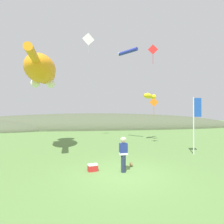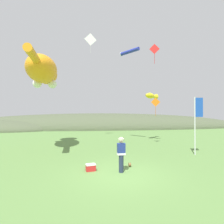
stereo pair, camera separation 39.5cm
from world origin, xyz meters
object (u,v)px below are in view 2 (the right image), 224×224
kite_giant_cat (43,71)px  kite_fish_windsock (151,96)px  kite_diamond_white (90,40)px  festival_attendant (121,154)px  kite_spool (130,165)px  festival_banner_pole (197,117)px  kite_diamond_orange (156,102)px  picnic_cooler (91,167)px  kite_diamond_red (154,49)px  kite_tube_streamer (129,52)px

kite_giant_cat → kite_fish_windsock: (10.53, 3.40, -1.63)m
kite_fish_windsock → kite_diamond_white: (-6.68, 1.74, 6.66)m
festival_attendant → kite_spool: size_ratio=7.75×
kite_fish_windsock → festival_banner_pole: bearing=-79.9°
kite_diamond_orange → festival_banner_pole: bearing=-70.2°
kite_diamond_white → kite_diamond_orange: bearing=-33.1°
picnic_cooler → kite_fish_windsock: 12.34m
kite_spool → kite_diamond_red: bearing=59.1°
kite_tube_streamer → kite_diamond_red: bearing=-49.4°
kite_tube_streamer → kite_spool: bearing=-101.4°
festival_banner_pole → kite_diamond_orange: bearing=109.8°
kite_giant_cat → festival_banner_pole: bearing=-15.5°
kite_spool → kite_diamond_white: kite_diamond_white is taller
festival_attendant → picnic_cooler: festival_attendant is taller
picnic_cooler → kite_tube_streamer: (3.81, 8.66, 9.27)m
picnic_cooler → festival_banner_pole: bearing=20.0°
kite_spool → kite_diamond_white: (-2.44, 10.67, 11.48)m
picnic_cooler → kite_diamond_orange: bearing=49.4°
festival_attendant → kite_spool: festival_attendant is taller
kite_spool → festival_banner_pole: 6.45m
festival_banner_pole → kite_diamond_orange: kite_diamond_orange is taller
festival_attendant → kite_fish_windsock: kite_fish_windsock is taller
kite_tube_streamer → kite_diamond_white: kite_diamond_white is taller
festival_banner_pole → kite_diamond_orange: size_ratio=2.36×
festival_banner_pole → kite_diamond_red: size_ratio=2.27×
festival_attendant → kite_diamond_red: kite_diamond_red is taller
festival_attendant → festival_banner_pole: bearing=27.5°
picnic_cooler → kite_tube_streamer: size_ratio=0.27×
festival_banner_pole → kite_tube_streamer: size_ratio=2.01×
picnic_cooler → kite_fish_windsock: size_ratio=0.28×
kite_diamond_red → kite_diamond_white: bearing=141.7°
festival_attendant → kite_diamond_orange: size_ratio=1.00×
kite_diamond_red → festival_attendant: bearing=-121.5°
kite_diamond_white → festival_banner_pole: bearing=-46.9°
kite_spool → festival_attendant: bearing=-125.6°
festival_attendant → festival_banner_pole: (6.04, 3.14, 1.80)m
festival_banner_pole → kite_fish_windsock: kite_fish_windsock is taller
kite_diamond_orange → kite_fish_windsock: bearing=81.3°
kite_tube_streamer → kite_fish_windsock: bearing=16.3°
kite_giant_cat → kite_diamond_white: bearing=53.1°
kite_fish_windsock → kite_diamond_orange: bearing=-98.7°
festival_attendant → kite_fish_windsock: 11.63m
picnic_cooler → kite_giant_cat: size_ratio=0.07×
festival_attendant → kite_diamond_orange: kite_diamond_orange is taller
kite_tube_streamer → picnic_cooler: bearing=-113.8°
festival_attendant → festival_banner_pole: festival_banner_pole is taller
kite_giant_cat → kite_diamond_white: size_ratio=3.54×
festival_attendant → kite_diamond_white: bearing=99.0°
kite_diamond_red → kite_diamond_white: (-5.99, 4.74, 2.65)m
festival_banner_pole → kite_diamond_white: kite_diamond_white is taller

